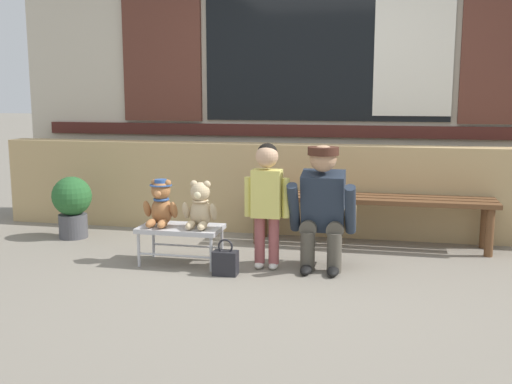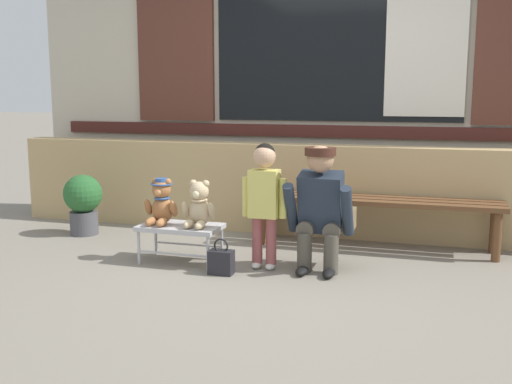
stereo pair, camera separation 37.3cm
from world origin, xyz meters
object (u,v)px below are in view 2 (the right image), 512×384
potted_plant (83,201)px  adult_crouching (322,208)px  wooden_bench_long (375,206)px  handbag_on_ground (221,262)px  small_display_bench (180,229)px  teddy_bear_with_hat (161,202)px  teddy_bear_plain (199,206)px  child_standing (264,192)px

potted_plant → adult_crouching: bearing=-11.8°
wooden_bench_long → handbag_on_ground: size_ratio=7.72×
small_display_bench → teddy_bear_with_hat: (-0.16, 0.00, 0.21)m
wooden_bench_long → teddy_bear_with_hat: 1.81m
teddy_bear_with_hat → adult_crouching: bearing=4.8°
teddy_bear_plain → child_standing: 0.54m
wooden_bench_long → adult_crouching: 0.84m
teddy_bear_plain → potted_plant: teddy_bear_plain is taller
small_display_bench → teddy_bear_plain: bearing=0.5°
teddy_bear_with_hat → potted_plant: 1.26m
wooden_bench_long → teddy_bear_with_hat: size_ratio=5.78×
teddy_bear_with_hat → handbag_on_ground: 0.72m
teddy_bear_with_hat → wooden_bench_long: bearing=29.0°
small_display_bench → teddy_bear_with_hat: size_ratio=1.76×
wooden_bench_long → handbag_on_ground: 1.51m
teddy_bear_plain → handbag_on_ground: bearing=-39.7°
adult_crouching → small_display_bench: bearing=-174.4°
wooden_bench_long → teddy_bear_plain: bearing=-145.2°
potted_plant → handbag_on_ground: bearing=-25.9°
teddy_bear_with_hat → child_standing: 0.85m
small_display_bench → wooden_bench_long: bearing=31.7°
wooden_bench_long → handbag_on_ground: bearing=-132.6°
teddy_bear_plain → adult_crouching: adult_crouching is taller
small_display_bench → teddy_bear_plain: size_ratio=1.76×
wooden_bench_long → potted_plant: 2.70m
wooden_bench_long → small_display_bench: size_ratio=3.28×
teddy_bear_with_hat → child_standing: bearing=1.8°
wooden_bench_long → potted_plant: potted_plant is taller
teddy_bear_with_hat → potted_plant: (-1.10, 0.60, -0.15)m
handbag_on_ground → potted_plant: size_ratio=0.48×
wooden_bench_long → potted_plant: bearing=-174.1°
wooden_bench_long → small_display_bench: (-1.42, -0.88, -0.11)m
teddy_bear_with_hat → teddy_bear_plain: size_ratio=1.00×
potted_plant → teddy_bear_with_hat: bearing=-28.6°
child_standing → adult_crouching: (0.42, 0.08, -0.11)m
teddy_bear_plain → wooden_bench_long: bearing=34.8°
wooden_bench_long → child_standing: child_standing is taller
wooden_bench_long → teddy_bear_plain: size_ratio=5.78×
teddy_bear_with_hat → handbag_on_ground: teddy_bear_with_hat is taller
teddy_bear_with_hat → adult_crouching: 1.27m
wooden_bench_long → child_standing: size_ratio=2.19×
teddy_bear_plain → child_standing: size_ratio=0.38×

